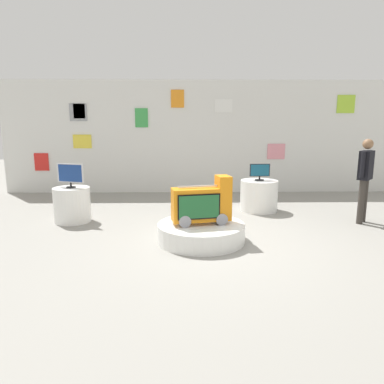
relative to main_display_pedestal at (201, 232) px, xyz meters
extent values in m
plane|color=gray|center=(0.34, -0.14, -0.15)|extent=(30.00, 30.00, 0.00)
cube|color=silver|center=(0.34, 4.49, 1.45)|extent=(11.72, 0.10, 3.22)
cube|color=beige|center=(-3.26, 4.42, 2.19)|extent=(0.33, 0.02, 0.41)
cube|color=orange|center=(-0.48, 4.42, 2.54)|extent=(0.37, 0.02, 0.49)
cube|color=#9ECC33|center=(4.32, 4.42, 2.39)|extent=(0.51, 0.02, 0.50)
cube|color=pink|center=(2.38, 4.42, 1.05)|extent=(0.51, 0.02, 0.44)
cube|color=green|center=(-1.51, 4.42, 2.01)|extent=(0.36, 0.02, 0.53)
cube|color=gray|center=(-3.29, 4.42, 2.16)|extent=(0.49, 0.02, 0.49)
cube|color=yellow|center=(-3.22, 4.42, 1.34)|extent=(0.52, 0.02, 0.39)
cube|color=red|center=(-4.43, 4.42, 0.76)|extent=(0.40, 0.02, 0.50)
cube|color=white|center=(0.82, 4.42, 2.34)|extent=(0.50, 0.02, 0.36)
cylinder|color=white|center=(0.00, 0.00, 0.00)|extent=(1.48, 1.48, 0.31)
cylinder|color=gray|center=(-0.31, -0.06, 0.25)|extent=(0.27, 0.42, 0.20)
cylinder|color=gray|center=(0.31, 0.06, 0.25)|extent=(0.27, 0.42, 0.20)
cube|color=orange|center=(0.00, 0.00, 0.49)|extent=(1.02, 0.52, 0.55)
cube|color=orange|center=(0.37, 0.07, 0.86)|extent=(0.28, 0.37, 0.19)
cube|color=black|center=(-0.04, -0.19, 0.49)|extent=(0.69, 0.15, 0.42)
cube|color=#1E5B2D|center=(-0.04, -0.19, 0.49)|extent=(0.65, 0.15, 0.38)
cube|color=#B2B2B7|center=(0.00, 0.00, 0.80)|extent=(0.77, 0.18, 0.02)
cylinder|color=white|center=(1.43, 2.15, 0.20)|extent=(0.85, 0.85, 0.71)
cylinder|color=black|center=(1.43, 2.15, 0.56)|extent=(0.21, 0.21, 0.02)
cylinder|color=black|center=(1.43, 2.15, 0.61)|extent=(0.04, 0.04, 0.07)
cube|color=black|center=(1.43, 2.15, 0.79)|extent=(0.46, 0.06, 0.29)
cube|color=navy|center=(1.43, 2.13, 0.79)|extent=(0.42, 0.03, 0.26)
cylinder|color=white|center=(-2.58, 1.28, 0.20)|extent=(0.73, 0.73, 0.71)
cylinder|color=black|center=(-2.58, 1.28, 0.56)|extent=(0.18, 0.18, 0.02)
cylinder|color=black|center=(-2.58, 1.28, 0.62)|extent=(0.04, 0.04, 0.09)
cube|color=silver|center=(-2.58, 1.28, 0.85)|extent=(0.57, 0.21, 0.38)
cube|color=navy|center=(-2.57, 1.26, 0.85)|extent=(0.51, 0.18, 0.34)
cylinder|color=#38332D|center=(3.37, 1.17, 0.29)|extent=(0.12, 0.12, 0.89)
cylinder|color=#38332D|center=(3.23, 1.02, 0.29)|extent=(0.12, 0.12, 0.89)
cube|color=black|center=(3.30, 1.09, 1.02)|extent=(0.40, 0.42, 0.57)
sphere|color=#8C6647|center=(3.30, 1.09, 1.43)|extent=(0.20, 0.20, 0.20)
cylinder|color=black|center=(3.46, 1.27, 1.05)|extent=(0.08, 0.08, 0.51)
cylinder|color=black|center=(3.14, 0.91, 1.05)|extent=(0.08, 0.08, 0.51)
camera|label=1|loc=(-0.26, -5.63, 1.77)|focal=32.30mm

